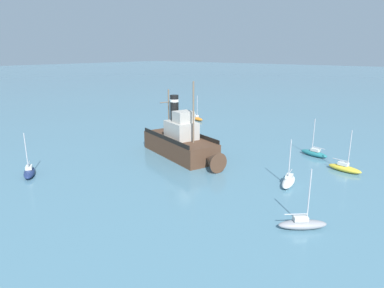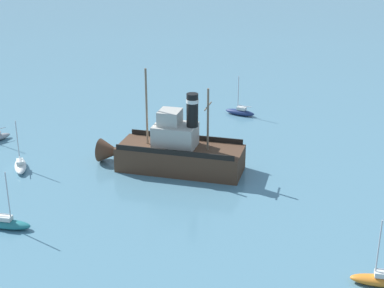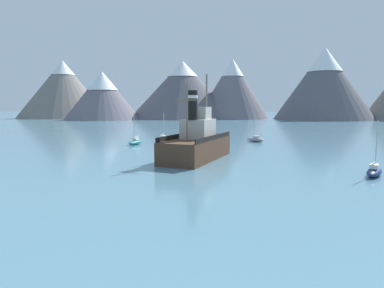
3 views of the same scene
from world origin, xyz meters
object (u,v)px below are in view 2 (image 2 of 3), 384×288
(sailboat_orange, at_px, (379,280))
(sailboat_teal, at_px, (8,223))
(sailboat_white, at_px, (20,165))
(sailboat_navy, at_px, (240,112))
(old_tugboat, at_px, (174,152))

(sailboat_orange, distance_m, sailboat_teal, 28.20)
(sailboat_white, bearing_deg, sailboat_navy, -56.97)
(sailboat_navy, bearing_deg, sailboat_white, 123.03)
(sailboat_orange, bearing_deg, sailboat_white, 53.75)
(sailboat_white, xyz_separation_m, sailboat_teal, (-11.58, -1.52, 0.00))
(sailboat_white, height_order, sailboat_navy, same)
(sailboat_white, relative_size, sailboat_navy, 1.00)
(sailboat_orange, xyz_separation_m, sailboat_teal, (9.11, 26.69, 0.00))
(old_tugboat, height_order, sailboat_orange, old_tugboat)
(sailboat_white, relative_size, sailboat_teal, 1.00)
(sailboat_white, relative_size, sailboat_orange, 1.00)
(sailboat_orange, bearing_deg, sailboat_teal, 71.16)
(old_tugboat, xyz_separation_m, sailboat_teal, (-10.84, 13.47, -1.40))
(sailboat_white, distance_m, sailboat_navy, 28.06)
(sailboat_navy, xyz_separation_m, sailboat_teal, (-26.87, 22.01, 0.00))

